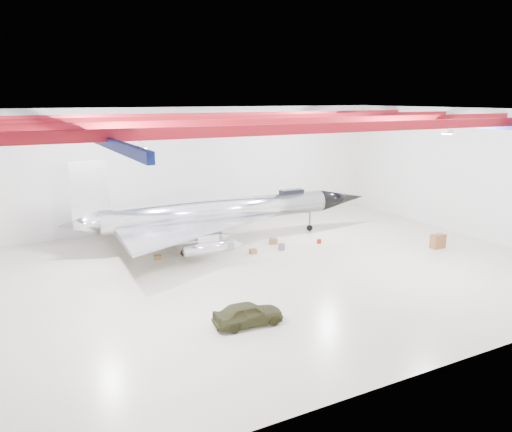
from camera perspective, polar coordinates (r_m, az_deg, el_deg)
floor at (r=35.28m, az=1.14°, el=-6.22°), size 40.00×40.00×0.00m
wall_back at (r=47.35m, az=-7.65°, el=5.58°), size 40.00×0.00×40.00m
wall_right at (r=46.76m, az=23.26°, el=4.51°), size 0.00×30.00×30.00m
ceiling at (r=33.24m, az=1.23°, el=11.94°), size 40.00×40.00×0.00m
ceiling_structure at (r=33.26m, az=1.22°, el=10.78°), size 39.50×29.50×1.08m
jet_aircraft at (r=41.42m, az=-4.23°, el=0.22°), size 27.15×16.20×7.40m
jeep at (r=27.02m, az=-0.92°, el=-11.10°), size 3.88×1.81×1.29m
desk at (r=42.76m, az=20.07°, el=-2.73°), size 1.25×0.64×1.13m
crate_ply at (r=38.15m, az=-11.15°, el=-4.66°), size 0.61×0.53×0.36m
engine_drum at (r=39.87m, az=2.94°, el=-3.53°), size 0.62×0.62×0.49m
parts_bin at (r=41.47m, az=1.98°, el=-2.87°), size 0.83×0.76×0.47m
crate_small at (r=40.02m, az=-12.41°, el=-3.92°), size 0.49×0.42×0.29m
tool_chest at (r=41.92m, az=7.21°, el=-2.88°), size 0.45×0.45×0.34m
oil_barrel at (r=38.87m, az=-0.34°, el=-4.06°), size 0.52×0.42×0.36m
spares_box at (r=42.31m, az=-4.37°, el=-2.66°), size 0.45×0.45×0.34m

